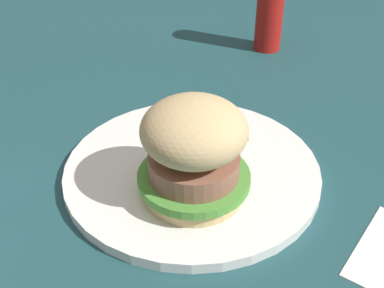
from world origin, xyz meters
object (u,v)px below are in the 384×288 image
fries_pile (215,134)px  ketchup_bottle (273,5)px  sandwich (194,151)px  plate (192,170)px

fries_pile → ketchup_bottle: ketchup_bottle is taller
sandwich → ketchup_bottle: (0.03, -0.40, 0.01)m
fries_pile → ketchup_bottle: 0.31m
sandwich → plate: bearing=-65.0°
plate → ketchup_bottle: 0.37m
plate → fries_pile: bearing=-93.3°
plate → fries_pile: 0.06m
sandwich → ketchup_bottle: size_ratio=0.76×
plate → ketchup_bottle: ketchup_bottle is taller
plate → ketchup_bottle: (0.01, -0.36, 0.07)m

